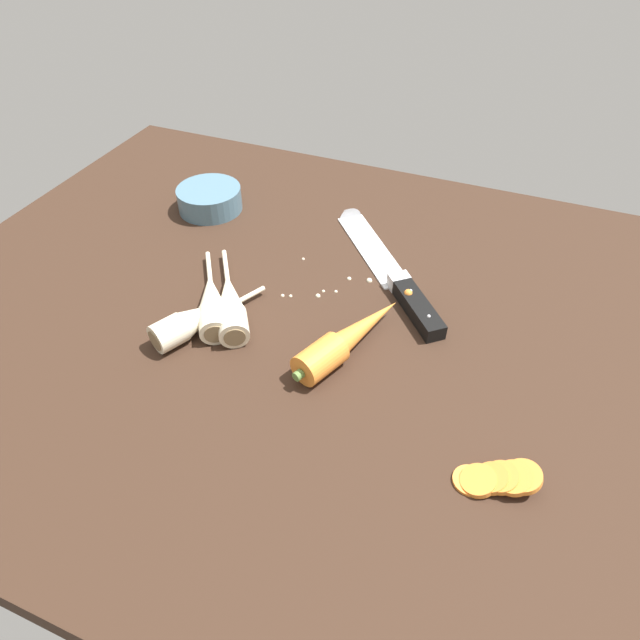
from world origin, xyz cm
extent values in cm
cube|color=#332116|center=(0.00, 0.00, -2.00)|extent=(120.00, 90.00, 4.00)
cube|color=silver|center=(0.83, 18.03, 0.25)|extent=(16.34, 18.06, 0.50)
cone|color=silver|center=(-6.45, 26.54, 0.25)|extent=(4.96, 4.85, 3.96)
cube|color=silver|center=(7.33, 10.43, 1.10)|extent=(3.53, 3.43, 2.20)
cube|color=black|center=(11.55, 5.49, 1.10)|extent=(9.28, 10.18, 2.20)
sphere|color=silver|center=(9.73, 7.62, 2.20)|extent=(0.50, 0.50, 0.50)
sphere|color=silver|center=(13.37, 3.36, 2.20)|extent=(0.50, 0.50, 0.50)
cylinder|color=orange|center=(2.92, -9.17, 2.10)|extent=(6.23, 7.32, 4.20)
cone|color=orange|center=(5.72, -2.29, 2.10)|extent=(9.31, 15.28, 3.99)
sphere|color=orange|center=(9.54, 7.08, 2.10)|extent=(1.20, 1.20, 1.20)
cylinder|color=#5B7F3D|center=(1.52, -12.59, 2.10)|extent=(1.49, 1.38, 1.20)
cylinder|color=beige|center=(-12.56, -8.18, 2.00)|extent=(5.83, 5.98, 4.00)
cone|color=beige|center=(-16.04, -2.95, 2.00)|extent=(7.62, 8.79, 3.80)
cylinder|color=beige|center=(-19.60, 2.40, 1.10)|extent=(5.40, 7.62, 0.70)
cylinder|color=#7A6647|center=(-11.30, -10.06, 2.00)|extent=(2.50, 1.80, 2.80)
cylinder|color=beige|center=(-9.98, -7.66, 2.00)|extent=(5.97, 6.19, 4.00)
cone|color=beige|center=(-13.63, -2.12, 2.00)|extent=(7.84, 9.18, 3.80)
cylinder|color=beige|center=(-17.37, 3.55, 1.10)|extent=(5.64, 8.05, 0.70)
cylinder|color=#7A6647|center=(-8.66, -9.65, 2.00)|extent=(2.50, 1.79, 2.80)
cylinder|color=beige|center=(-16.85, -12.15, 2.00)|extent=(5.37, 5.40, 4.00)
cone|color=beige|center=(-14.40, -7.06, 2.00)|extent=(6.56, 8.17, 3.80)
cylinder|color=beige|center=(-11.89, -1.84, 1.10)|extent=(4.03, 7.36, 0.70)
cylinder|color=#7A6647|center=(-17.73, -13.99, 2.00)|extent=(2.65, 1.48, 2.80)
cylinder|color=orange|center=(23.22, -17.74, 0.35)|extent=(3.67, 3.67, 0.70)
cylinder|color=orange|center=(23.99, -17.72, 0.60)|extent=(3.91, 3.82, 2.00)
cylinder|color=orange|center=(25.17, -17.11, 0.84)|extent=(3.75, 3.63, 2.37)
cylinder|color=orange|center=(26.04, -16.82, 1.09)|extent=(3.88, 3.77, 2.30)
cylinder|color=orange|center=(27.22, -16.57, 1.33)|extent=(4.09, 3.99, 2.23)
cylinder|color=orange|center=(28.02, -16.24, 1.57)|extent=(4.05, 3.95, 2.06)
cylinder|color=slate|center=(-29.23, 19.18, 2.00)|extent=(11.00, 11.00, 4.00)
cylinder|color=#3E5C6C|center=(-29.23, 19.18, 2.48)|extent=(8.80, 8.80, 2.80)
sphere|color=beige|center=(-2.82, 4.13, 0.36)|extent=(0.72, 0.72, 0.72)
sphere|color=beige|center=(-6.45, 2.62, 0.25)|extent=(0.51, 0.51, 0.51)
sphere|color=beige|center=(-0.08, 9.57, 0.33)|extent=(0.67, 0.67, 0.67)
sphere|color=beige|center=(2.94, 10.28, 0.44)|extent=(0.89, 0.89, 0.89)
sphere|color=beige|center=(-0.76, 6.03, 0.25)|extent=(0.50, 0.50, 0.50)
sphere|color=beige|center=(-7.55, 2.28, 0.27)|extent=(0.54, 0.54, 0.54)
sphere|color=beige|center=(-2.48, 5.43, 0.24)|extent=(0.47, 0.47, 0.47)
sphere|color=beige|center=(-8.32, 11.57, 0.24)|extent=(0.48, 0.48, 0.48)
camera|label=1|loc=(20.55, -52.73, 51.49)|focal=31.27mm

